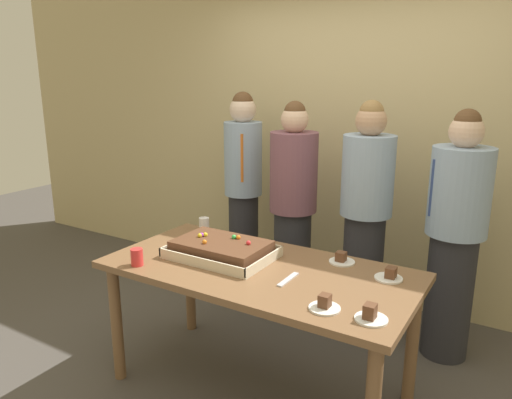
# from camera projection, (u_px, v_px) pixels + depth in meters

# --- Properties ---
(ground_plane) EXTENTS (12.00, 12.00, 0.00)m
(ground_plane) POSITION_uv_depth(u_px,v_px,m) (258.00, 388.00, 2.94)
(ground_plane) COLOR #4C4742
(interior_back_panel) EXTENTS (8.00, 0.12, 3.00)m
(interior_back_panel) POSITION_uv_depth(u_px,v_px,m) (361.00, 120.00, 3.89)
(interior_back_panel) COLOR #CCB784
(interior_back_panel) RESTS_ON ground_plane
(party_table) EXTENTS (1.77, 0.87, 0.79)m
(party_table) POSITION_uv_depth(u_px,v_px,m) (259.00, 283.00, 2.77)
(party_table) COLOR brown
(party_table) RESTS_ON ground_plane
(sheet_cake) EXTENTS (0.61, 0.42, 0.12)m
(sheet_cake) POSITION_uv_depth(u_px,v_px,m) (221.00, 249.00, 2.88)
(sheet_cake) COLOR beige
(sheet_cake) RESTS_ON party_table
(plated_slice_near_left) EXTENTS (0.15, 0.15, 0.08)m
(plated_slice_near_left) POSITION_uv_depth(u_px,v_px,m) (371.00, 315.00, 2.15)
(plated_slice_near_left) COLOR white
(plated_slice_near_left) RESTS_ON party_table
(plated_slice_near_right) EXTENTS (0.15, 0.15, 0.07)m
(plated_slice_near_right) POSITION_uv_depth(u_px,v_px,m) (390.00, 276.00, 2.58)
(plated_slice_near_right) COLOR white
(plated_slice_near_right) RESTS_ON party_table
(plated_slice_far_left) EXTENTS (0.15, 0.15, 0.06)m
(plated_slice_far_left) POSITION_uv_depth(u_px,v_px,m) (342.00, 260.00, 2.80)
(plated_slice_far_left) COLOR white
(plated_slice_far_left) RESTS_ON party_table
(plated_slice_far_right) EXTENTS (0.15, 0.15, 0.07)m
(plated_slice_far_right) POSITION_uv_depth(u_px,v_px,m) (325.00, 305.00, 2.25)
(plated_slice_far_right) COLOR white
(plated_slice_far_right) RESTS_ON party_table
(drink_cup_nearest) EXTENTS (0.07, 0.07, 0.10)m
(drink_cup_nearest) POSITION_uv_depth(u_px,v_px,m) (204.00, 225.00, 3.35)
(drink_cup_nearest) COLOR white
(drink_cup_nearest) RESTS_ON party_table
(drink_cup_middle) EXTENTS (0.07, 0.07, 0.10)m
(drink_cup_middle) POSITION_uv_depth(u_px,v_px,m) (137.00, 257.00, 2.76)
(drink_cup_middle) COLOR red
(drink_cup_middle) RESTS_ON party_table
(cake_server_utensil) EXTENTS (0.03, 0.20, 0.01)m
(cake_server_utensil) POSITION_uv_depth(u_px,v_px,m) (288.00, 279.00, 2.57)
(cake_server_utensil) COLOR silver
(cake_server_utensil) RESTS_ON party_table
(person_serving_front) EXTENTS (0.36, 0.36, 1.70)m
(person_serving_front) POSITION_uv_depth(u_px,v_px,m) (365.00, 219.00, 3.36)
(person_serving_front) COLOR #28282D
(person_serving_front) RESTS_ON ground_plane
(person_green_shirt_behind) EXTENTS (0.32, 0.32, 1.72)m
(person_green_shirt_behind) POSITION_uv_depth(u_px,v_px,m) (243.00, 189.00, 4.08)
(person_green_shirt_behind) COLOR #28282D
(person_green_shirt_behind) RESTS_ON ground_plane
(person_striped_tie_right) EXTENTS (0.36, 0.36, 1.67)m
(person_striped_tie_right) POSITION_uv_depth(u_px,v_px,m) (293.00, 209.00, 3.68)
(person_striped_tie_right) COLOR #28282D
(person_striped_tie_right) RESTS_ON ground_plane
(person_far_right_suit) EXTENTS (0.38, 0.38, 1.66)m
(person_far_right_suit) POSITION_uv_depth(u_px,v_px,m) (455.00, 236.00, 3.10)
(person_far_right_suit) COLOR #28282D
(person_far_right_suit) RESTS_ON ground_plane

